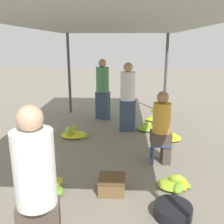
# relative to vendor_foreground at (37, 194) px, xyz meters

# --- Properties ---
(canopy_post_back_left) EXTENTS (0.08, 0.08, 2.32)m
(canopy_post_back_left) POSITION_rel_vendor_foreground_xyz_m (-0.92, 5.50, 0.33)
(canopy_post_back_left) COLOR #4C4C51
(canopy_post_back_left) RESTS_ON ground
(canopy_post_back_right) EXTENTS (0.08, 0.08, 2.32)m
(canopy_post_back_right) POSITION_rel_vendor_foreground_xyz_m (1.90, 5.50, 0.33)
(canopy_post_back_right) COLOR #4C4C51
(canopy_post_back_right) RESTS_ON ground
(canopy_tarp) EXTENTS (3.22, 6.18, 0.04)m
(canopy_tarp) POSITION_rel_vendor_foreground_xyz_m (0.49, 2.61, 1.51)
(canopy_tarp) COLOR #9EA399
(canopy_tarp) RESTS_ON canopy_post_front_left
(vendor_foreground) EXTENTS (0.40, 0.40, 1.59)m
(vendor_foreground) POSITION_rel_vendor_foreground_xyz_m (0.00, 0.00, 0.00)
(vendor_foreground) COLOR #4C4238
(vendor_foreground) RESTS_ON ground
(stool) EXTENTS (0.34, 0.34, 0.37)m
(stool) POSITION_rel_vendor_foreground_xyz_m (1.36, 2.31, -0.53)
(stool) COLOR #384C84
(stool) RESTS_ON ground
(vendor_seated) EXTENTS (0.34, 0.34, 1.27)m
(vendor_seated) POSITION_rel_vendor_foreground_xyz_m (1.38, 2.31, -0.17)
(vendor_seated) COLOR #4C4238
(vendor_seated) RESTS_ON ground
(basin_black) EXTENTS (0.46, 0.46, 0.16)m
(basin_black) POSITION_rel_vendor_foreground_xyz_m (1.33, 0.84, -0.75)
(basin_black) COLOR black
(basin_black) RESTS_ON ground
(banana_pile_left_0) EXTENTS (0.61, 0.52, 0.27)m
(banana_pile_left_0) POSITION_rel_vendor_foreground_xyz_m (-0.41, 3.42, -0.74)
(banana_pile_left_0) COLOR #84B934
(banana_pile_left_0) RESTS_ON ground
(banana_pile_left_2) EXTENTS (0.49, 0.51, 0.29)m
(banana_pile_left_2) POSITION_rel_vendor_foreground_xyz_m (-0.34, 1.21, -0.73)
(banana_pile_left_2) COLOR #87BA34
(banana_pile_left_2) RESTS_ON ground
(banana_pile_right_0) EXTENTS (0.52, 0.48, 0.20)m
(banana_pile_right_0) POSITION_rel_vendor_foreground_xyz_m (1.50, 1.46, -0.76)
(banana_pile_right_0) COLOR #A1C52F
(banana_pile_right_0) RESTS_ON ground
(banana_pile_right_1) EXTENTS (0.54, 0.47, 0.20)m
(banana_pile_right_1) POSITION_rel_vendor_foreground_xyz_m (1.29, 3.97, -0.75)
(banana_pile_right_1) COLOR #8DBD33
(banana_pile_right_1) RESTS_ON ground
(banana_pile_right_2) EXTENTS (0.53, 0.48, 0.33)m
(banana_pile_right_2) POSITION_rel_vendor_foreground_xyz_m (1.55, 4.73, -0.73)
(banana_pile_right_2) COLOR #89BB34
(banana_pile_right_2) RESTS_ON ground
(banana_pile_right_3) EXTENTS (0.62, 0.53, 0.18)m
(banana_pile_right_3) POSITION_rel_vendor_foreground_xyz_m (1.63, 3.39, -0.76)
(banana_pile_right_3) COLOR #84B934
(banana_pile_right_3) RESTS_ON ground
(crate_near) EXTENTS (0.38, 0.38, 0.22)m
(crate_near) POSITION_rel_vendor_foreground_xyz_m (0.56, 1.33, -0.72)
(crate_near) COLOR brown
(crate_near) RESTS_ON ground
(shopper_walking_mid) EXTENTS (0.46, 0.46, 1.64)m
(shopper_walking_mid) POSITION_rel_vendor_foreground_xyz_m (0.12, 4.88, 0.02)
(shopper_walking_mid) COLOR #384766
(shopper_walking_mid) RESTS_ON ground
(shopper_walking_far) EXTENTS (0.38, 0.38, 1.62)m
(shopper_walking_far) POSITION_rel_vendor_foreground_xyz_m (0.79, 3.94, 0.02)
(shopper_walking_far) COLOR #384766
(shopper_walking_far) RESTS_ON ground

